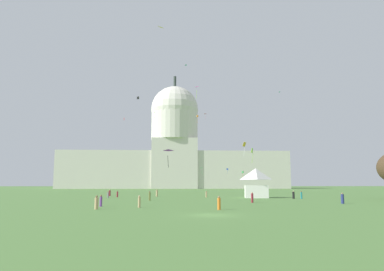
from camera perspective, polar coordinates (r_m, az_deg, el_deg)
The scene contains 32 objects.
ground_plane at distance 36.72m, azimuth 3.09°, elevation -12.45°, with size 800.00×800.00×0.00m, color #4C7538.
capitol_building at distance 230.61m, azimuth -2.80°, elevation -2.60°, with size 142.46×30.41×72.92m.
event_tent at distance 81.55m, azimuth 10.07°, elevation -7.35°, with size 5.74×5.47×6.47m.
person_maroon_front_right at distance 60.86m, azimuth 9.50°, elevation -9.68°, with size 0.51×0.51×1.73m.
person_tan_lawn_far_left at distance 83.61m, azimuth 2.28°, elevation -9.28°, with size 0.43×0.43×1.45m.
person_orange_near_tree_west at distance 43.99m, azimuth 4.29°, elevation -10.67°, with size 0.48×0.48×1.63m.
person_tan_edge_west at distance 48.46m, azimuth -8.33°, elevation -10.34°, with size 0.48×0.48×1.56m.
person_tan_lawn_far_right at distance 46.24m, azimuth -14.86°, elevation -10.28°, with size 0.60×0.60×1.67m.
person_olive_aisle_center at distance 67.95m, azimuth -6.71°, elevation -9.50°, with size 0.44×0.44×1.72m.
person_grey_back_center at distance 81.26m, azimuth -13.14°, elevation -9.14°, with size 0.40×0.40×1.44m.
person_purple_mid_right at distance 51.65m, azimuth -14.20°, elevation -10.01°, with size 0.39×0.39×1.58m.
person_navy_front_center at distance 61.80m, azimuth 22.68°, elevation -9.20°, with size 0.65×0.65×1.69m.
person_tan_mid_left at distance 88.88m, azimuth -5.57°, elevation -9.08°, with size 0.65×0.65×1.70m.
person_teal_front_left at distance 78.20m, azimuth 16.90°, elevation -9.02°, with size 0.46×0.46×1.59m.
person_maroon_mid_center at distance 85.73m, azimuth -11.70°, elevation -9.07°, with size 0.44×0.44×1.49m.
person_maroon_back_right at distance 94.21m, azimuth -12.88°, elevation -8.87°, with size 0.67×0.67×1.61m.
person_black_edge_east at distance 78.32m, azimuth 15.74°, elevation -9.06°, with size 0.61×0.61×1.65m.
kite_green_low at distance 206.96m, azimuth 1.58°, elevation -5.29°, with size 1.87×1.52×3.59m.
kite_red_mid at distance 150.88m, azimuth -10.68°, elevation 2.58°, with size 0.33×0.94×1.04m.
kite_turquoise_high at distance 144.54m, azimuth -1.20°, elevation 10.87°, with size 0.96×1.52×0.26m.
kite_pink_mid at distance 151.97m, azimuth 2.03°, elevation 3.21°, with size 1.26×1.05×1.81m.
kite_orange_high at distance 193.38m, azimuth 0.87°, elevation 3.05°, with size 0.98×0.99×4.33m.
kite_cyan_high at distance 149.45m, azimuth 13.48°, elevation 6.56°, with size 0.96×1.38×0.23m.
kite_lime_low at distance 95.35m, azimuth 9.48°, elevation -2.62°, with size 0.61×0.48×3.94m.
kite_yellow_high at distance 90.48m, azimuth -5.20°, elevation 16.44°, with size 1.78×1.69×0.38m.
kite_magenta_mid at distance 108.94m, azimuth 0.61°, elevation 7.41°, with size 1.38×1.29×3.66m.
kite_blue_low at distance 204.58m, azimuth 5.61°, elevation -5.38°, with size 1.16×0.19×3.08m.
kite_violet_low at distance 61.64m, azimuth -3.75°, elevation -2.54°, with size 1.45×0.64×3.04m.
kite_black_mid at distance 132.96m, azimuth -8.54°, elevation 5.90°, with size 0.95×0.92×0.99m.
kite_white_high at distance 203.06m, azimuth -5.84°, elevation 3.51°, with size 0.99×1.61×3.27m.
kite_gold_low at distance 114.66m, azimuth 8.26°, elevation -1.56°, with size 1.29×0.87×4.53m.
kite_green_low_b at distance 163.36m, azimuth 8.04°, elevation -5.75°, with size 1.07×1.05×2.90m.
Camera 1 is at (-4.11, -36.36, 3.11)m, focal length 33.76 mm.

